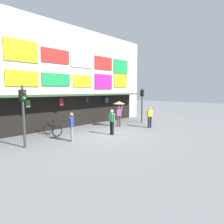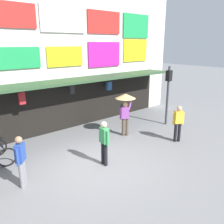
{
  "view_description": "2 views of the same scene",
  "coord_description": "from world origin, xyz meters",
  "px_view_note": "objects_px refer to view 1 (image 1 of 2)",
  "views": [
    {
      "loc": [
        -9.12,
        -8.95,
        2.94
      ],
      "look_at": [
        1.04,
        0.45,
        1.4
      ],
      "focal_mm": 31.14,
      "sensor_mm": 36.0,
      "label": 1
    },
    {
      "loc": [
        -4.65,
        -6.41,
        4.32
      ],
      "look_at": [
        1.73,
        1.02,
        1.45
      ],
      "focal_mm": 37.45,
      "sensor_mm": 36.0,
      "label": 2
    }
  ],
  "objects_px": {
    "pedestrian_in_white": "(72,125)",
    "pedestrian_in_green": "(150,115)",
    "traffic_light_far": "(142,99)",
    "pedestrian_in_blue": "(112,121)",
    "bicycle_parked": "(53,129)",
    "traffic_light_near": "(23,106)",
    "pedestrian_with_umbrella": "(119,107)"
  },
  "relations": [
    {
      "from": "pedestrian_in_blue",
      "to": "pedestrian_in_green",
      "type": "xyz_separation_m",
      "value": [
        3.88,
        -0.48,
        0.04
      ]
    },
    {
      "from": "pedestrian_in_white",
      "to": "traffic_light_near",
      "type": "bearing_deg",
      "value": 163.71
    },
    {
      "from": "traffic_light_far",
      "to": "bicycle_parked",
      "type": "height_order",
      "value": "traffic_light_far"
    },
    {
      "from": "traffic_light_near",
      "to": "pedestrian_in_blue",
      "type": "bearing_deg",
      "value": -13.92
    },
    {
      "from": "pedestrian_in_white",
      "to": "pedestrian_with_umbrella",
      "type": "relative_size",
      "value": 0.81
    },
    {
      "from": "traffic_light_near",
      "to": "pedestrian_in_white",
      "type": "relative_size",
      "value": 1.9
    },
    {
      "from": "bicycle_parked",
      "to": "pedestrian_in_blue",
      "type": "relative_size",
      "value": 0.7
    },
    {
      "from": "pedestrian_in_blue",
      "to": "pedestrian_in_white",
      "type": "relative_size",
      "value": 1.0
    },
    {
      "from": "pedestrian_in_white",
      "to": "bicycle_parked",
      "type": "bearing_deg",
      "value": 89.62
    },
    {
      "from": "pedestrian_in_white",
      "to": "pedestrian_in_green",
      "type": "relative_size",
      "value": 1.0
    },
    {
      "from": "traffic_light_near",
      "to": "pedestrian_in_green",
      "type": "bearing_deg",
      "value": -11.01
    },
    {
      "from": "traffic_light_far",
      "to": "traffic_light_near",
      "type": "bearing_deg",
      "value": -179.9
    },
    {
      "from": "pedestrian_in_blue",
      "to": "pedestrian_with_umbrella",
      "type": "height_order",
      "value": "pedestrian_with_umbrella"
    },
    {
      "from": "traffic_light_far",
      "to": "pedestrian_in_white",
      "type": "bearing_deg",
      "value": -174.97
    },
    {
      "from": "pedestrian_with_umbrella",
      "to": "pedestrian_in_green",
      "type": "distance_m",
      "value": 2.53
    },
    {
      "from": "traffic_light_far",
      "to": "pedestrian_in_white",
      "type": "relative_size",
      "value": 1.9
    },
    {
      "from": "pedestrian_in_blue",
      "to": "pedestrian_with_umbrella",
      "type": "bearing_deg",
      "value": 31.63
    },
    {
      "from": "traffic_light_near",
      "to": "pedestrian_in_green",
      "type": "relative_size",
      "value": 1.9
    },
    {
      "from": "traffic_light_near",
      "to": "traffic_light_far",
      "type": "distance_m",
      "value": 10.66
    },
    {
      "from": "pedestrian_with_umbrella",
      "to": "pedestrian_in_blue",
      "type": "bearing_deg",
      "value": -148.37
    },
    {
      "from": "pedestrian_in_green",
      "to": "pedestrian_in_white",
      "type": "bearing_deg",
      "value": 170.96
    },
    {
      "from": "bicycle_parked",
      "to": "pedestrian_in_white",
      "type": "distance_m",
      "value": 2.23
    },
    {
      "from": "pedestrian_in_white",
      "to": "traffic_light_far",
      "type": "bearing_deg",
      "value": 5.03
    },
    {
      "from": "traffic_light_far",
      "to": "pedestrian_in_blue",
      "type": "relative_size",
      "value": 1.9
    },
    {
      "from": "traffic_light_near",
      "to": "pedestrian_with_umbrella",
      "type": "relative_size",
      "value": 1.54
    },
    {
      "from": "traffic_light_far",
      "to": "bicycle_parked",
      "type": "bearing_deg",
      "value": 170.1
    },
    {
      "from": "pedestrian_in_green",
      "to": "bicycle_parked",
      "type": "bearing_deg",
      "value": 154.18
    },
    {
      "from": "pedestrian_in_blue",
      "to": "traffic_light_near",
      "type": "bearing_deg",
      "value": 166.08
    },
    {
      "from": "bicycle_parked",
      "to": "pedestrian_with_umbrella",
      "type": "bearing_deg",
      "value": -12.38
    },
    {
      "from": "pedestrian_in_blue",
      "to": "pedestrian_in_green",
      "type": "bearing_deg",
      "value": -7.01
    },
    {
      "from": "traffic_light_far",
      "to": "pedestrian_in_blue",
      "type": "distance_m",
      "value": 5.73
    },
    {
      "from": "pedestrian_in_white",
      "to": "pedestrian_in_blue",
      "type": "bearing_deg",
      "value": -11.82
    }
  ]
}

